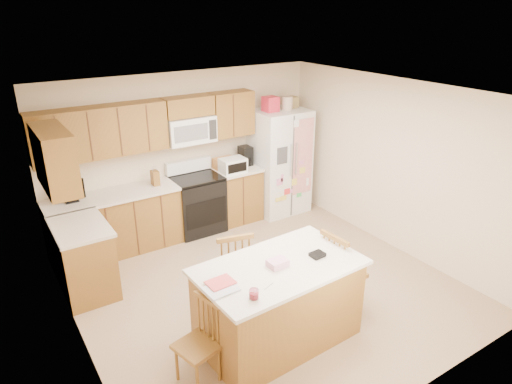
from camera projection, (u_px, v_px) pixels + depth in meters
ground at (264, 286)px, 5.98m from camera, size 4.50×4.50×0.00m
room_shell at (265, 184)px, 5.43m from camera, size 4.60×4.60×2.52m
cabinetry at (138, 193)px, 6.53m from camera, size 3.36×1.56×2.15m
stove at (197, 203)px, 7.30m from camera, size 0.76×0.65×1.13m
refrigerator at (279, 160)px, 7.87m from camera, size 0.90×0.79×2.04m
island at (278, 303)px, 4.87m from camera, size 1.76×1.07×1.03m
windsor_chair_left at (199, 345)px, 4.35m from camera, size 0.44×0.46×0.88m
windsor_chair_back at (232, 272)px, 5.39m from camera, size 0.54×0.52×1.05m
windsor_chair_right at (341, 273)px, 5.36m from camera, size 0.46×0.47×1.04m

